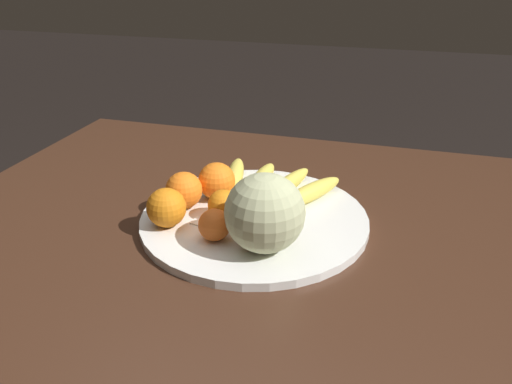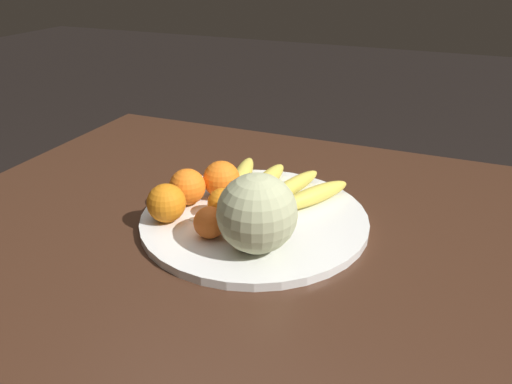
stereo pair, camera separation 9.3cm
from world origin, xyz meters
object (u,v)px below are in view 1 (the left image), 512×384
Objects in this scene: produce_tag at (210,224)px; fruit_bowl at (256,219)px; melon at (265,213)px; orange_front_right at (253,206)px; orange_back_left at (223,205)px; orange_mid_center at (184,190)px; orange_back_right at (166,208)px; orange_top_small at (214,225)px; orange_front_left at (217,181)px; kitchen_table at (252,266)px; banana_bunch at (270,184)px.

fruit_bowl is at bearing -131.29° from produce_tag.
melon is 0.10m from orange_front_right.
melon is at bearing 142.62° from orange_back_left.
orange_mid_center is 0.10m from produce_tag.
orange_back_right reaches higher than orange_top_small.
orange_back_right is 0.08m from produce_tag.
orange_top_small is (0.09, -0.00, -0.04)m from melon.
orange_back_right is (0.15, 0.08, 0.04)m from fruit_bowl.
orange_back_right is (0.05, 0.13, -0.00)m from orange_front_left.
fruit_bowl is (-0.00, -0.02, 0.10)m from kitchen_table.
banana_bunch is (0.05, -0.21, -0.05)m from melon.
banana_bunch is 4.71× the size of orange_top_small.
melon reaches higher than fruit_bowl.
orange_back_left is at bearing -150.13° from orange_back_right.
orange_top_small reaches higher than produce_tag.
orange_back_right reaches higher than orange_back_left.
orange_front_right is at bearing 173.52° from orange_mid_center.
banana_bunch is 3.56× the size of orange_front_left.
orange_mid_center and orange_back_right have the same top height.
banana_bunch is at bearing -150.20° from orange_front_left.
banana_bunch reaches higher than kitchen_table.
orange_front_left is at bearing -47.60° from melon.
fruit_bowl is 5.76× the size of orange_front_left.
orange_front_right is at bearing -62.29° from melon.
melon is at bearing 113.34° from fruit_bowl.
produce_tag reaches higher than kitchen_table.
melon is 2.20× the size of orange_front_right.
orange_mid_center is at bearing 1.65° from fruit_bowl.
banana_bunch is 4.62× the size of orange_back_left.
produce_tag is (0.07, 0.04, 0.11)m from kitchen_table.
banana_bunch is 0.18m from produce_tag.
orange_mid_center reaches higher than fruit_bowl.
banana_bunch is 4.36× the size of orange_front_right.
orange_front_right reaches higher than orange_back_left.
orange_top_small is (-0.01, 0.07, -0.00)m from orange_back_left.
orange_top_small is (-0.10, 0.10, -0.01)m from orange_mid_center.
orange_front_right reaches higher than orange_top_small.
kitchen_table is 17.74× the size of orange_mid_center.
banana_bunch is at bearing -102.43° from orange_top_small.
orange_mid_center is 1.00× the size of orange_back_right.
banana_bunch is 0.24m from orange_back_right.
orange_top_small is at bearing 97.84° from orange_back_left.
melon is at bearing 177.81° from orange_top_small.
orange_front_right reaches higher than fruit_bowl.
orange_mid_center is at bearing 136.12° from banana_bunch.
orange_front_left is (0.09, -0.07, 0.14)m from kitchen_table.
orange_front_right is (-0.10, 0.07, -0.01)m from orange_front_left.
orange_front_right is (0.04, -0.08, -0.04)m from melon.
fruit_bowl is at bearing -153.09° from orange_back_left.
orange_front_left reaches higher than orange_back_right.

